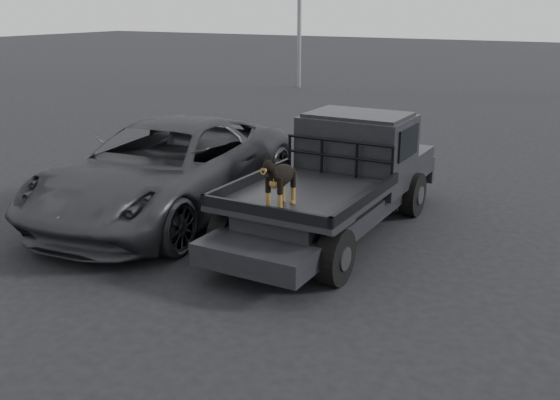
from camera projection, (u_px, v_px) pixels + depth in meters
The scene contains 6 objects.
ground at pixel (321, 280), 8.31m from camera, with size 120.00×120.00×0.00m, color black.
flatbed_ute at pixel (332, 206), 9.86m from camera, with size 2.00×5.40×0.92m, color black, non-canonical shape.
ute_cab at pixel (358, 139), 10.38m from camera, with size 1.72×1.30×0.88m, color black, non-canonical shape.
headache_rack at pixel (339, 158), 9.80m from camera, with size 1.80×0.08×0.55m, color black, non-canonical shape.
dog at pixel (281, 180), 8.25m from camera, with size 0.32×0.60×0.74m, color black, non-canonical shape.
parked_suv at pixel (166, 169), 10.74m from camera, with size 2.65×5.75×1.60m, color #303135.
Camera 1 is at (3.25, -6.90, 3.51)m, focal length 40.00 mm.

